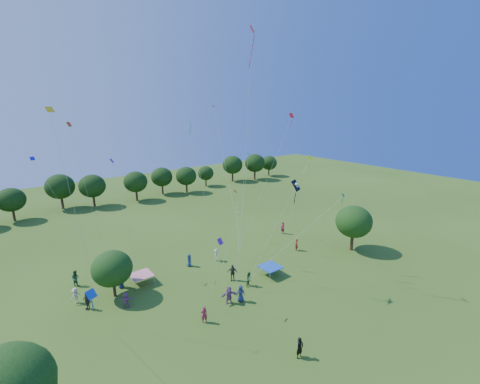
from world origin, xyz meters
name	(u,v)px	position (x,y,z in m)	size (l,w,h in m)	color
near_tree_north	(112,268)	(-10.16, 21.77, 3.11)	(3.98, 3.98, 4.91)	#422B19
near_tree_east	(354,222)	(18.53, 13.34, 4.03)	(4.72, 4.72, 6.16)	#422B19
treeline	(103,184)	(-1.73, 55.43, 4.09)	(88.01, 8.77, 6.77)	#422B19
tent_red_stripe	(141,275)	(-7.08, 22.41, 1.04)	(2.20, 2.20, 1.10)	red
tent_blue	(270,267)	(5.29, 15.12, 1.04)	(2.20, 2.20, 1.10)	#1B4DB5
man_in_black	(300,348)	(-1.53, 4.56, 0.88)	(0.66, 0.42, 1.76)	black
crowd_person_0	(189,260)	(-1.03, 22.70, 0.78)	(0.77, 0.42, 1.56)	navy
crowd_person_1	(283,228)	(15.26, 23.07, 0.92)	(0.69, 0.44, 1.84)	maroon
crowd_person_2	(249,279)	(1.90, 14.82, 0.83)	(0.81, 0.44, 1.65)	#2D6029
crowd_person_3	(216,255)	(2.34, 21.85, 0.79)	(1.04, 0.47, 1.59)	#BEB098
crowd_person_4	(87,301)	(-12.90, 21.12, 0.87)	(1.02, 0.46, 1.73)	#3A332F
crowd_person_5	(126,300)	(-9.88, 19.12, 0.80)	(1.49, 0.53, 1.59)	#8C5287
crowd_person_6	(121,280)	(-9.12, 22.98, 0.87)	(0.86, 0.47, 1.75)	navy
crowd_person_7	(204,314)	(-5.12, 12.65, 0.79)	(0.59, 0.38, 1.59)	maroon
crowd_person_8	(75,278)	(-12.84, 26.38, 0.89)	(0.88, 0.47, 1.78)	#245634
crowd_person_9	(75,295)	(-13.55, 22.94, 0.80)	(1.04, 0.47, 1.60)	#C6AF9E
crowd_person_10	(232,273)	(1.15, 16.86, 0.95)	(1.11, 0.50, 1.89)	#392F2D
crowd_person_11	(229,295)	(-1.67, 13.61, 0.90)	(1.68, 0.60, 1.80)	#864E82
crowd_person_12	(241,294)	(-0.58, 13.14, 0.87)	(0.86, 0.47, 1.75)	navy
crowd_person_13	(296,245)	(12.49, 17.76, 0.82)	(0.62, 0.40, 1.65)	maroon
pirate_kite	(296,187)	(4.85, 11.46, 11.23)	(1.27, 2.97, 10.57)	black
red_high_kite	(249,82)	(2.41, 15.67, 20.98)	(4.75, 3.76, 24.73)	red
small_kite_0	(79,161)	(-10.74, 27.76, 13.18)	(1.30, 5.23, 15.89)	#E4440D
small_kite_1	(223,152)	(6.70, 26.46, 12.79)	(2.98, 10.35, 17.63)	orange
small_kite_2	(296,186)	(7.03, 13.40, 10.63)	(7.86, 1.07, 12.42)	#CEE714
small_kite_3	(196,155)	(0.47, 22.68, 13.38)	(0.82, 4.09, 16.10)	#28941B
small_kite_4	(54,192)	(-13.40, 28.42, 10.10)	(4.61, 5.55, 12.48)	#1619E4
small_kite_5	(219,248)	(-3.11, 13.05, 6.51)	(1.18, 0.91, 6.12)	#6E1A9E
small_kite_6	(235,227)	(1.94, 17.42, 5.96)	(2.56, 0.40, 6.33)	silver
small_kite_7	(246,181)	(6.61, 21.38, 9.82)	(3.13, 1.87, 11.90)	#0BA8A0
small_kite_8	(280,146)	(7.75, 16.71, 14.47)	(4.27, 4.61, 16.77)	#F40E33
small_kite_9	(236,199)	(7.52, 24.62, 6.54)	(3.91, 5.69, 6.34)	orange
small_kite_10	(64,166)	(-13.58, 18.73, 14.28)	(1.67, 1.81, 17.45)	gold
small_kite_11	(317,219)	(7.75, 10.91, 7.46)	(9.53, 4.43, 8.73)	#198D4A
small_kite_12	(93,300)	(-14.21, 11.03, 6.84)	(2.05, 8.25, 6.90)	blue
small_kite_13	(117,185)	(-7.74, 25.52, 10.63)	(0.76, 3.51, 12.08)	#A41BA3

